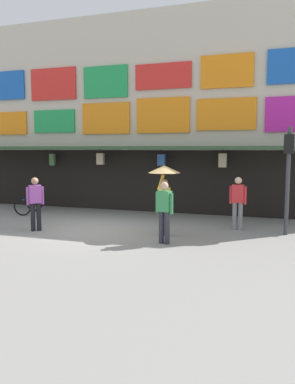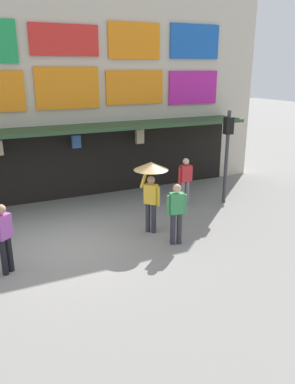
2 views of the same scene
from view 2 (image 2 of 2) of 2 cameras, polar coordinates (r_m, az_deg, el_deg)
name	(u,v)px [view 2 (image 2 of 2)]	position (r m, az deg, el deg)	size (l,w,h in m)	color
ground_plane	(67,247)	(10.34, -12.03, -8.17)	(80.00, 80.00, 0.00)	gray
shopfront	(27,85)	(13.81, -17.71, 15.06)	(18.00, 2.60, 8.00)	beige
traffic_light_far	(227,142)	(13.12, 11.94, 7.34)	(0.31, 0.34, 3.20)	#38383D
pedestrian_in_blue	(176,211)	(9.98, 4.39, -2.85)	(0.52, 0.30, 1.68)	#2D2D38
pedestrian_with_umbrella	(151,177)	(10.45, 0.53, 2.21)	(0.96, 0.96, 2.08)	#2D2D38
pedestrian_in_red	(3,234)	(9.13, -20.93, -5.87)	(0.47, 0.47, 1.68)	black
pedestrian_in_purple	(185,179)	(12.81, 5.71, 1.90)	(0.53, 0.23, 1.68)	gray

